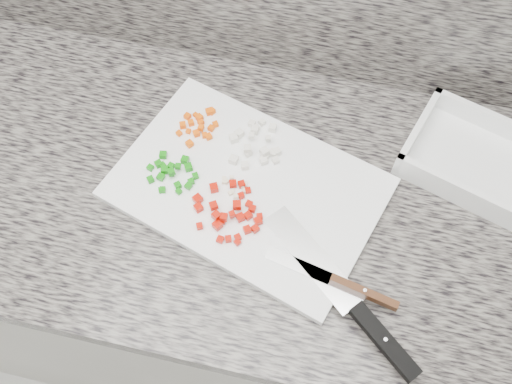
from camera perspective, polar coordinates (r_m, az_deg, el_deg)
cabinet at (r=1.47m, az=-4.54°, el=-7.83°), size 3.92×0.62×0.86m
countertop at (r=1.07m, az=-6.22°, el=0.95°), size 3.96×0.64×0.04m
cutting_board at (r=1.02m, az=-0.84°, el=0.42°), size 0.53×0.43×0.02m
carrot_pile at (r=1.09m, az=-5.76°, el=6.67°), size 0.07×0.10×0.02m
onion_pile at (r=1.05m, az=-0.10°, el=4.71°), size 0.10×0.12×0.02m
green_pepper_pile at (r=1.03m, az=-8.42°, el=1.99°), size 0.10×0.08×0.02m
red_pepper_pile at (r=0.98m, az=-2.71°, el=-2.01°), size 0.13×0.13×0.02m
garlic_pile at (r=1.01m, az=-2.09°, el=0.47°), size 0.05×0.05×0.01m
chef_knife at (r=0.93m, az=10.19°, el=-11.65°), size 0.29×0.25×0.02m
paring_knife at (r=0.94m, az=9.08°, el=-9.20°), size 0.23×0.07×0.02m
tray at (r=1.11m, az=21.33°, el=2.81°), size 0.30×0.26×0.05m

